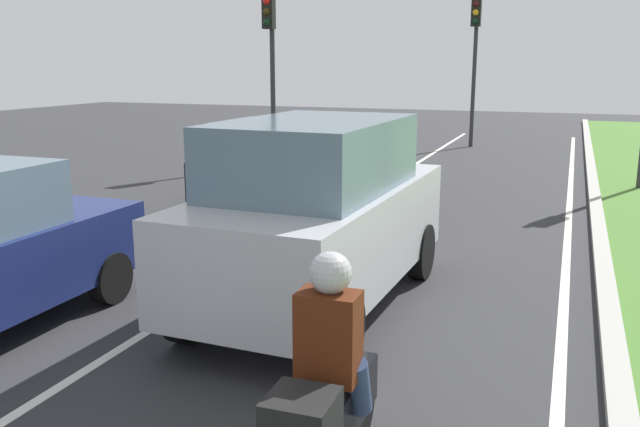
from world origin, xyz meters
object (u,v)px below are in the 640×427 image
Objects in this scene: rider_person at (330,333)px; traffic_light_far_median at (475,43)px; car_hatchback_far at (267,164)px; traffic_light_overhead_left at (271,46)px; motorcycle at (328,423)px; car_suv_ahead at (318,213)px.

traffic_light_far_median is at bearing 94.48° from rider_person.
traffic_light_overhead_left is (-2.23, 5.11, 2.48)m from car_hatchback_far.
motorcycle is 0.38× the size of traffic_light_overhead_left.
car_hatchback_far is 3.20× the size of rider_person.
traffic_light_far_median is (2.47, 11.68, 2.69)m from car_hatchback_far.
traffic_light_overhead_left reaches higher than car_hatchback_far.
rider_person is at bearing -61.29° from car_hatchback_far.
traffic_light_overhead_left is at bearing 114.66° from car_hatchback_far.
car_suv_ahead is at bearing -87.93° from traffic_light_far_median.
car_suv_ahead reaches higher than rider_person.
traffic_light_overhead_left reaches higher than car_suv_ahead.
rider_person is 0.22× the size of traffic_light_far_median.
traffic_light_overhead_left is (-5.30, 10.23, 2.19)m from car_suv_ahead.
traffic_light_far_median reaches higher than motorcycle.
traffic_light_overhead_left is at bearing 114.91° from motorcycle.
motorcycle is at bearing -84.42° from traffic_light_far_median.
traffic_light_overhead_left is (-6.67, 13.66, 2.79)m from motorcycle.
rider_person is (1.37, -3.38, 0.02)m from car_suv_ahead.
car_hatchback_far is at bearing 116.47° from rider_person.
traffic_light_far_median is (-1.98, 20.23, 3.00)m from motorcycle.
car_hatchback_far is at bearing 122.90° from car_suv_ahead.
motorcycle is 15.46m from traffic_light_overhead_left.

